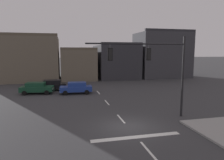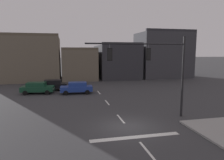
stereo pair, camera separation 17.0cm
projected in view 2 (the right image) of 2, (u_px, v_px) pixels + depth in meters
The scene contains 8 objects.
ground_plane at pixel (127, 127), 16.05m from camera, with size 400.00×400.00×0.00m, color #353538.
stop_bar_paint at pixel (136, 137), 14.12m from camera, with size 6.40×0.50×0.01m, color silver.
lane_centreline at pixel (121, 119), 17.99m from camera, with size 0.16×26.40×0.01m.
signal_mast_near_side at pixel (157, 63), 17.50m from camera, with size 8.73×0.37×7.22m.
car_lot_nearside at pixel (77, 88), 28.76m from camera, with size 4.52×2.07×1.61m.
car_lot_middle at pixel (52, 85), 31.20m from camera, with size 4.47×1.95×1.61m.
car_lot_farside at pixel (37, 88), 28.64m from camera, with size 4.59×2.30×1.61m.
building_row at pixel (97, 59), 45.10m from camera, with size 41.86×11.89×10.59m.
Camera 2 is at (-4.57, -14.76, 5.82)m, focal length 32.89 mm.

